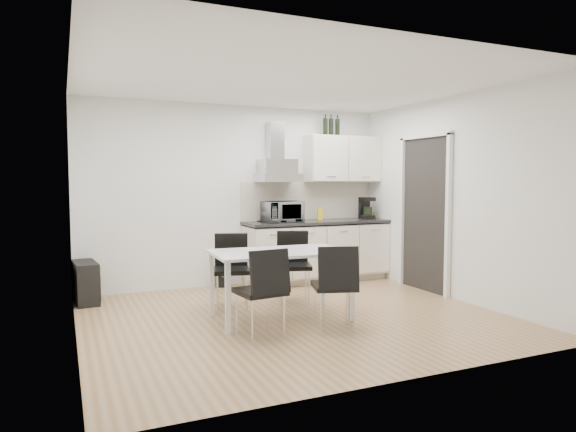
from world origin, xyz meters
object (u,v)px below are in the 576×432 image
floor_speaker (223,276)px  dining_table (280,258)px  chair_near_right (334,287)px  chair_far_left (232,271)px  chair_near_left (260,293)px  kitchenette (318,226)px  guitar_amp (85,282)px  chair_far_right (294,267)px

floor_speaker → dining_table: bearing=-62.9°
chair_near_right → dining_table: bearing=134.7°
chair_far_left → chair_near_left: same height
kitchenette → chair_far_left: size_ratio=2.86×
chair_near_right → floor_speaker: 2.56m
guitar_amp → floor_speaker: guitar_amp is taller
chair_far_right → floor_speaker: size_ratio=2.82×
dining_table → chair_far_right: size_ratio=1.72×
kitchenette → chair_far_left: bearing=-148.0°
dining_table → floor_speaker: (-0.10, 1.88, -0.52)m
chair_far_left → guitar_amp: bearing=-15.2°
dining_table → chair_near_right: (0.33, -0.63, -0.23)m
chair_near_right → kitchenette: bearing=83.8°
dining_table → chair_far_left: chair_far_left is taller
chair_near_left → guitar_amp: 2.66m
guitar_amp → chair_far_left: bearing=-37.0°
chair_near_left → dining_table: bearing=44.8°
chair_far_right → kitchenette: bearing=-110.2°
chair_near_left → chair_near_right: (0.78, -0.07, 0.00)m
chair_near_right → floor_speaker: size_ratio=2.82×
chair_far_right → guitar_amp: size_ratio=1.38×
chair_far_left → guitar_amp: 1.87m
chair_far_left → guitar_amp: chair_far_left is taller
chair_far_right → floor_speaker: 1.40m
chair_near_right → guitar_amp: 3.21m
kitchenette → chair_far_right: 1.46m
floor_speaker → chair_far_left: bearing=-77.6°
kitchenette → chair_far_right: bearing=-129.5°
kitchenette → dining_table: (-1.35, -1.71, -0.16)m
floor_speaker → chair_far_right: bearing=-42.3°
guitar_amp → kitchenette: bearing=-4.0°
kitchenette → chair_near_right: size_ratio=2.86×
floor_speaker → chair_near_left: bearing=-74.0°
chair_near_right → chair_far_left: bearing=135.1°
chair_far_right → floor_speaker: bearing=-47.1°
chair_far_left → floor_speaker: chair_far_left is taller
floor_speaker → chair_near_right: bearing=-56.2°
dining_table → chair_far_left: (-0.35, 0.65, -0.23)m
kitchenette → chair_far_left: (-1.70, -1.06, -0.39)m
chair_near_right → floor_speaker: (-0.43, 2.51, -0.28)m
kitchenette → chair_near_right: 2.59m
dining_table → guitar_amp: size_ratio=2.37×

